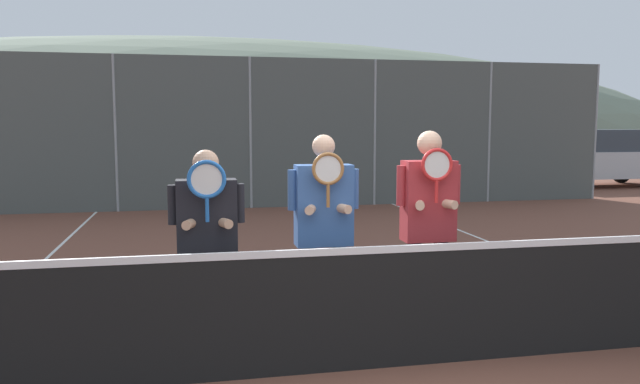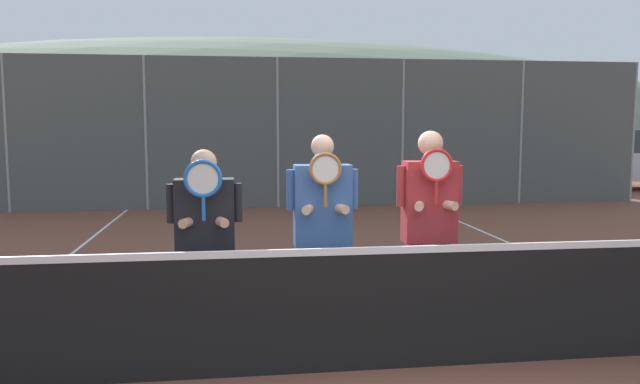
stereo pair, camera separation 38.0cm
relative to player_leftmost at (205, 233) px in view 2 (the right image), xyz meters
The scene contains 14 objects.
ground_plane 1.70m from the player_leftmost, 23.14° to the right, with size 120.00×120.00×0.00m, color brown.
hill_distant 62.20m from the player_leftmost, 88.86° to the left, with size 106.40×59.11×20.69m.
clubhouse_building 17.33m from the player_leftmost, 91.44° to the left, with size 13.61×5.50×3.81m.
fence_back 9.41m from the player_leftmost, 82.39° to the left, with size 17.92×0.06×3.47m.
tennis_net 1.45m from the player_leftmost, 23.14° to the right, with size 9.26×0.09×1.09m.
court_line_left_sideline 3.46m from the player_leftmost, 131.66° to the left, with size 0.05×16.00×0.01m, color white.
court_line_right_sideline 5.39m from the player_leftmost, 27.81° to the left, with size 0.05×16.00×0.01m, color white.
player_leftmost is the anchor object (origin of this frame).
player_center_left 1.01m from the player_leftmost, ahead, with size 0.63×0.34×1.85m.
player_center_right 1.94m from the player_leftmost, ahead, with size 0.59×0.34×1.88m.
car_far_left 12.06m from the player_leftmost, 105.43° to the left, with size 4.60×1.94×1.85m.
car_left_of_center 12.22m from the player_leftmost, 80.73° to the left, with size 4.59×2.09×1.81m.
car_center 14.01m from the player_leftmost, 59.43° to the left, with size 4.56×1.95×1.76m.
car_right_of_center 17.34m from the player_leftmost, 44.50° to the left, with size 4.76×2.02×1.77m.
Camera 2 is at (-0.99, -4.65, 1.93)m, focal length 35.00 mm.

